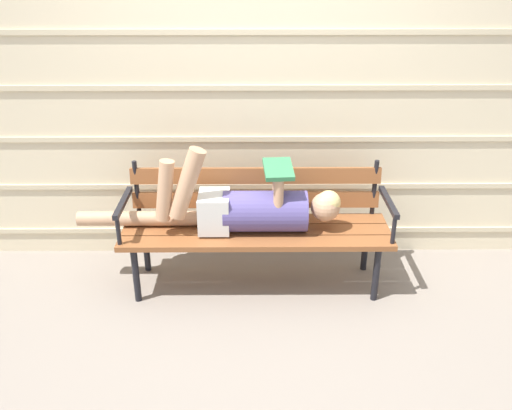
% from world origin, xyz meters
% --- Properties ---
extents(ground_plane, '(12.00, 12.00, 0.00)m').
position_xyz_m(ground_plane, '(0.00, 0.00, 0.00)').
color(ground_plane, gray).
extents(house_siding, '(4.99, 0.08, 2.53)m').
position_xyz_m(house_siding, '(0.00, 0.68, 1.26)').
color(house_siding, beige).
rests_on(house_siding, ground).
extents(park_bench, '(1.78, 0.50, 0.82)m').
position_xyz_m(park_bench, '(-0.00, 0.26, 0.47)').
color(park_bench, brown).
rests_on(park_bench, ground).
extents(reclining_person, '(1.74, 0.27, 0.60)m').
position_xyz_m(reclining_person, '(-0.08, 0.19, 0.59)').
color(reclining_person, '#514784').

